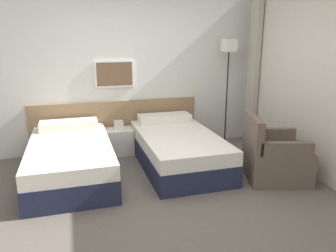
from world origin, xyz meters
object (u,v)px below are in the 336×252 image
(bed_near_door, at_px, (71,159))
(armchair, at_px, (274,159))
(bed_near_window, at_px, (178,149))
(floor_lamp, at_px, (228,60))
(nightstand, at_px, (119,141))

(bed_near_door, distance_m, armchair, 2.78)
(bed_near_window, height_order, armchair, armchair)
(armchair, bearing_deg, floor_lamp, 15.90)
(bed_near_window, bearing_deg, floor_lamp, 31.74)
(bed_near_door, distance_m, floor_lamp, 3.03)
(bed_near_door, xyz_separation_m, armchair, (2.64, -0.86, 0.03))
(nightstand, relative_size, floor_lamp, 0.30)
(armchair, bearing_deg, nightstand, 66.37)
(bed_near_window, relative_size, nightstand, 3.50)
(floor_lamp, relative_size, armchair, 1.93)
(bed_near_window, xyz_separation_m, nightstand, (-0.77, 0.74, -0.04))
(bed_near_window, xyz_separation_m, armchair, (1.10, -0.86, 0.03))
(nightstand, xyz_separation_m, floor_lamp, (1.90, -0.05, 1.28))
(bed_near_window, distance_m, nightstand, 1.07)
(nightstand, bearing_deg, bed_near_door, -136.17)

